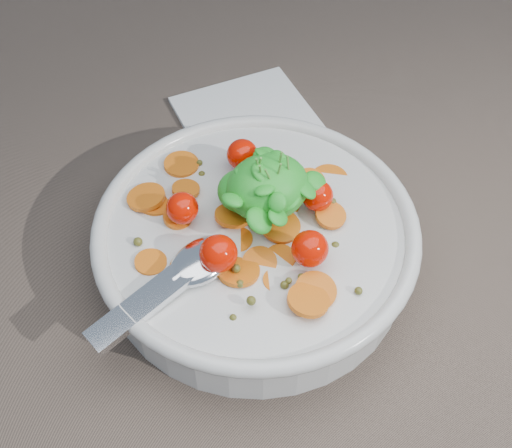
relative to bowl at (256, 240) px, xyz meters
name	(u,v)px	position (x,y,z in m)	size (l,w,h in m)	color
ground	(274,252)	(0.02, 0.00, -0.04)	(6.00, 6.00, 0.00)	#746253
bowl	(256,240)	(0.00, 0.00, 0.00)	(0.34, 0.31, 0.13)	silver
napkin	(246,115)	(0.08, 0.21, -0.03)	(0.16, 0.14, 0.01)	white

